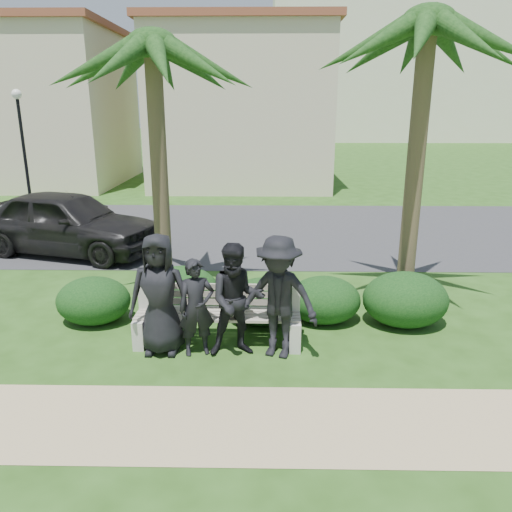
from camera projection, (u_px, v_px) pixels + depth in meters
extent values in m
plane|color=#264914|center=(256.00, 353.00, 7.80)|extent=(160.00, 160.00, 0.00)
cube|color=tan|center=(254.00, 423.00, 6.07)|extent=(30.00, 1.60, 0.01)
cube|color=#2D2D30|center=(261.00, 230.00, 15.45)|extent=(160.00, 8.00, 0.01)
cube|color=beige|center=(16.00, 110.00, 24.22)|extent=(10.00, 8.00, 7.00)
cube|color=brown|center=(5.00, 28.00, 23.17)|extent=(10.40, 8.40, 0.30)
cube|color=beige|center=(242.00, 110.00, 24.03)|extent=(8.00, 8.00, 7.00)
cube|color=brown|center=(242.00, 28.00, 22.97)|extent=(8.40, 8.40, 0.30)
cube|color=beige|center=(386.00, 48.00, 57.30)|extent=(26.00, 18.00, 20.00)
cylinder|color=black|center=(24.00, 153.00, 18.86)|extent=(0.12, 0.12, 4.00)
sphere|color=white|center=(17.00, 94.00, 18.25)|extent=(0.36, 0.36, 0.36)
cube|color=gray|center=(218.00, 316.00, 7.93)|extent=(2.64, 0.65, 0.04)
cube|color=gray|center=(219.00, 294.00, 8.10)|extent=(2.63, 0.09, 0.31)
cube|color=beige|center=(142.00, 330.00, 8.02)|extent=(0.19, 0.61, 0.48)
cube|color=beige|center=(294.00, 331.00, 7.98)|extent=(0.19, 0.61, 0.48)
imported|color=black|center=(160.00, 294.00, 7.59)|extent=(0.94, 0.62, 1.90)
imported|color=black|center=(197.00, 308.00, 7.57)|extent=(0.64, 0.52, 1.53)
imported|color=black|center=(237.00, 300.00, 7.53)|extent=(0.95, 0.79, 1.78)
imported|color=black|center=(278.00, 298.00, 7.46)|extent=(1.40, 1.08, 1.90)
ellipsoid|color=black|center=(93.00, 299.00, 8.81)|extent=(1.30, 1.07, 0.85)
ellipsoid|color=black|center=(181.00, 290.00, 9.16)|extent=(1.42, 1.17, 0.92)
ellipsoid|color=black|center=(262.00, 300.00, 8.80)|extent=(1.27, 1.05, 0.83)
ellipsoid|color=black|center=(324.00, 299.00, 8.85)|extent=(1.29, 1.07, 0.84)
ellipsoid|color=black|center=(405.00, 298.00, 8.71)|extent=(1.49, 1.23, 0.97)
cylinder|color=brown|center=(160.00, 178.00, 9.55)|extent=(0.32, 0.32, 4.77)
cylinder|color=brown|center=(415.00, 173.00, 9.02)|extent=(0.32, 0.32, 5.06)
imported|color=black|center=(67.00, 222.00, 12.82)|extent=(5.20, 3.24, 1.65)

